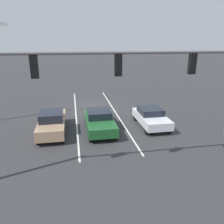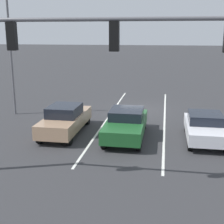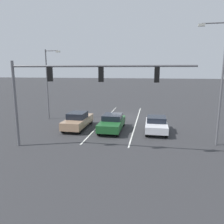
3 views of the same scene
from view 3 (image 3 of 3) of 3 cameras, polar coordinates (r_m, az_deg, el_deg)
The scene contains 9 objects.
ground_plane at distance 26.63m, azimuth 2.84°, elevation -1.13°, with size 240.00×240.00×0.00m, color #333335.
lane_stripe_left_divider at distance 24.14m, azimuth 6.40°, elevation -2.45°, with size 0.12×16.77×0.01m, color silver.
lane_stripe_center_divider at distance 24.64m, azimuth -2.09°, elevation -2.11°, with size 0.12×16.77×0.01m, color silver.
car_tan_rightlane_front at distance 21.31m, azimuth -8.91°, elevation -2.16°, with size 1.80×4.76×1.58m.
car_darkgreen_midlane_front at distance 20.33m, azimuth 0.02°, elevation -2.73°, with size 1.93×4.73×1.48m.
car_white_leftlane_front at distance 20.20m, azimuth 11.49°, elevation -3.14°, with size 1.90×4.11×1.40m.
traffic_signal_gantry at distance 15.09m, azimuth -10.82°, elevation 7.58°, with size 12.41×0.37×6.21m.
street_lamp_right_shoulder at distance 25.69m, azimuth -16.24°, elevation 8.06°, with size 1.75×0.24×7.77m.
street_lamp_left_shoulder at distance 17.48m, azimuth 26.28°, elevation 8.17°, with size 1.95×0.24×8.88m.
Camera 3 is at (-3.34, 25.82, 5.59)m, focal length 35.00 mm.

